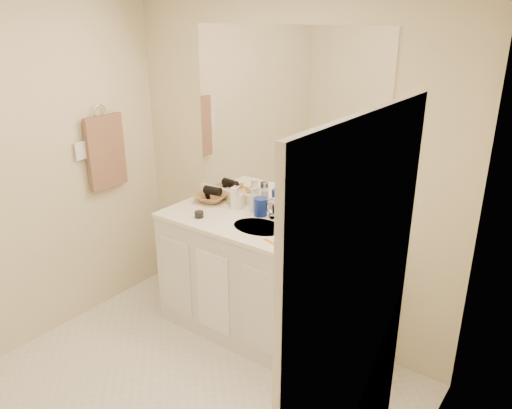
{
  "coord_description": "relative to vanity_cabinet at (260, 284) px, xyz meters",
  "views": [
    {
      "loc": [
        1.8,
        -1.49,
        2.23
      ],
      "look_at": [
        0.0,
        0.97,
        1.05
      ],
      "focal_mm": 35.0,
      "sensor_mm": 36.0,
      "label": 1
    }
  ],
  "objects": [
    {
      "name": "toothbrush",
      "position": [
        0.18,
        0.09,
        0.6
      ],
      "size": [
        0.02,
        0.04,
        0.21
      ],
      "primitive_type": "cylinder",
      "rotation": [
        0.14,
        0.0,
        -0.26
      ],
      "color": "#F84167",
      "rests_on": "tan_cup"
    },
    {
      "name": "faucet",
      "position": [
        0.0,
        0.16,
        0.51
      ],
      "size": [
        0.02,
        0.02,
        0.11
      ],
      "primitive_type": "cylinder",
      "color": "silver",
      "rests_on": "countertop"
    },
    {
      "name": "extra_white_bottle",
      "position": [
        -0.33,
        0.14,
        0.54
      ],
      "size": [
        0.06,
        0.06,
        0.16
      ],
      "primitive_type": "cylinder",
      "rotation": [
        0.0,
        0.0,
        0.13
      ],
      "color": "white",
      "rests_on": "countertop"
    },
    {
      "name": "wall_left",
      "position": [
        -1.3,
        -1.02,
        0.77
      ],
      "size": [
        0.02,
        2.6,
        2.4
      ],
      "primitive_type": "cube",
      "color": "beige",
      "rests_on": "floor"
    },
    {
      "name": "countertop",
      "position": [
        0.0,
        0.0,
        0.44
      ],
      "size": [
        1.52,
        0.57,
        0.03
      ],
      "primitive_type": "cube",
      "color": "white",
      "rests_on": "vanity_cabinet"
    },
    {
      "name": "sink_basin",
      "position": [
        0.0,
        -0.02,
        0.44
      ],
      "size": [
        0.37,
        0.37,
        0.02
      ],
      "primitive_type": "cylinder",
      "color": "#BCB1A4",
      "rests_on": "countertop"
    },
    {
      "name": "wall_back",
      "position": [
        0.0,
        0.28,
        0.77
      ],
      "size": [
        2.6,
        0.02,
        2.4
      ],
      "primitive_type": "cube",
      "color": "beige",
      "rests_on": "floor"
    },
    {
      "name": "tan_cup",
      "position": [
        0.17,
        0.09,
        0.5
      ],
      "size": [
        0.09,
        0.09,
        0.1
      ],
      "primitive_type": "cylinder",
      "rotation": [
        0.0,
        0.0,
        0.35
      ],
      "color": "#C9AB8E",
      "rests_on": "countertop"
    },
    {
      "name": "orange_comb",
      "position": [
        0.2,
        -0.17,
        0.46
      ],
      "size": [
        0.11,
        0.05,
        0.0
      ],
      "primitive_type": "cube",
      "rotation": [
        0.0,
        0.0,
        -0.28
      ],
      "color": "orange",
      "rests_on": "countertop"
    },
    {
      "name": "mouthwash_bottle",
      "position": [
        0.3,
        0.1,
        0.56
      ],
      "size": [
        0.11,
        0.11,
        0.2
      ],
      "primitive_type": "cylinder",
      "rotation": [
        0.0,
        0.0,
        -0.29
      ],
      "color": "#0A8374",
      "rests_on": "countertop"
    },
    {
      "name": "soap_bottle_cream",
      "position": [
        -0.32,
        0.17,
        0.54
      ],
      "size": [
        0.1,
        0.1,
        0.17
      ],
      "primitive_type": "imported",
      "rotation": [
        0.0,
        0.0,
        0.31
      ],
      "color": "#F0DEC4",
      "rests_on": "countertop"
    },
    {
      "name": "mirror",
      "position": [
        0.0,
        0.27,
        1.14
      ],
      "size": [
        1.48,
        0.01,
        1.2
      ],
      "primitive_type": "cube",
      "color": "white",
      "rests_on": "wall_back"
    },
    {
      "name": "soap_bottle_yellow",
      "position": [
        -0.39,
        0.22,
        0.53
      ],
      "size": [
        0.13,
        0.13,
        0.15
      ],
      "primitive_type": "imported",
      "rotation": [
        0.0,
        0.0,
        0.18
      ],
      "color": "gold",
      "rests_on": "countertop"
    },
    {
      "name": "wicker_basket",
      "position": [
        -0.58,
        0.16,
        0.48
      ],
      "size": [
        0.3,
        0.3,
        0.06
      ],
      "primitive_type": "imported",
      "rotation": [
        0.0,
        0.0,
        0.27
      ],
      "color": "olive",
      "rests_on": "countertop"
    },
    {
      "name": "towel_ring",
      "position": [
        -1.27,
        -0.25,
        1.12
      ],
      "size": [
        0.01,
        0.11,
        0.11
      ],
      "primitive_type": "torus",
      "rotation": [
        0.0,
        1.57,
        0.0
      ],
      "color": "silver",
      "rests_on": "wall_left"
    },
    {
      "name": "backsplash",
      "position": [
        0.0,
        0.26,
        0.5
      ],
      "size": [
        1.52,
        0.03,
        0.08
      ],
      "primitive_type": "cube",
      "color": "white",
      "rests_on": "countertop"
    },
    {
      "name": "wall_right",
      "position": [
        1.3,
        -1.02,
        0.77
      ],
      "size": [
        0.02,
        2.6,
        2.4
      ],
      "primitive_type": "cube",
      "color": "beige",
      "rests_on": "floor"
    },
    {
      "name": "hand_towel",
      "position": [
        -1.25,
        -0.25,
        0.82
      ],
      "size": [
        0.04,
        0.32,
        0.55
      ],
      "primitive_type": "cube",
      "color": "brown",
      "rests_on": "towel_ring"
    },
    {
      "name": "green_soap",
      "position": [
        0.41,
        -0.09,
        0.48
      ],
      "size": [
        0.08,
        0.07,
        0.02
      ],
      "primitive_type": "cube",
      "rotation": [
        0.0,
        0.0,
        0.35
      ],
      "color": "#70C530",
      "rests_on": "soap_dish"
    },
    {
      "name": "soap_dish",
      "position": [
        0.41,
        -0.09,
        0.46
      ],
      "size": [
        0.1,
        0.08,
        0.01
      ],
      "primitive_type": "cube",
      "rotation": [
        0.0,
        0.0,
        -0.1
      ],
      "color": "white",
      "rests_on": "countertop"
    },
    {
      "name": "soap_bottle_white",
      "position": [
        -0.2,
        0.19,
        0.54
      ],
      "size": [
        0.07,
        0.07,
        0.17
      ],
      "primitive_type": "imported",
      "rotation": [
        0.0,
        0.0,
        0.02
      ],
      "color": "silver",
      "rests_on": "countertop"
    },
    {
      "name": "clear_pump_bottle",
      "position": [
        0.63,
        0.17,
        0.54
      ],
      "size": [
        0.08,
        0.08,
        0.17
      ],
      "primitive_type": "cylinder",
      "rotation": [
        0.0,
        0.0,
        0.23
      ],
      "color": "silver",
      "rests_on": "countertop"
    },
    {
      "name": "vanity_cabinet",
      "position": [
        0.0,
        0.0,
        0.0
      ],
      "size": [
        1.5,
        0.55,
        0.85
      ],
      "primitive_type": "cube",
      "color": "silver",
      "rests_on": "floor"
    },
    {
      "name": "switch_plate",
      "position": [
        -1.27,
        -0.45,
        0.88
      ],
      "size": [
        0.01,
        0.08,
        0.13
      ],
      "primitive_type": "cube",
      "color": "white",
      "rests_on": "wall_left"
    },
    {
      "name": "hair_dryer",
      "position": [
        -0.56,
        0.16,
        0.54
      ],
      "size": [
        0.14,
        0.08,
        0.07
      ],
      "primitive_type": "cylinder",
      "rotation": [
        0.0,
        1.57,
        0.14
      ],
      "color": "black",
      "rests_on": "wicker_basket"
    },
    {
      "name": "blue_mug",
      "position": [
        -0.11,
        0.15,
        0.52
      ],
      "size": [
        0.11,
        0.11,
        0.13
      ],
      "primitive_type": "cylinder",
      "rotation": [
        0.0,
        0.0,
        -0.18
      ],
      "color": "navy",
      "rests_on": "countertop"
    },
    {
      "name": "dark_jar",
      "position": [
        -0.43,
        -0.13,
        0.48
      ],
      "size": [
        0.07,
        0.07,
        0.05
      ],
      "primitive_type": "cylinder",
      "rotation": [
        0.0,
        0.0,
        0.15
      ],
      "color": "black",
      "rests_on": "countertop"
    }
  ]
}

